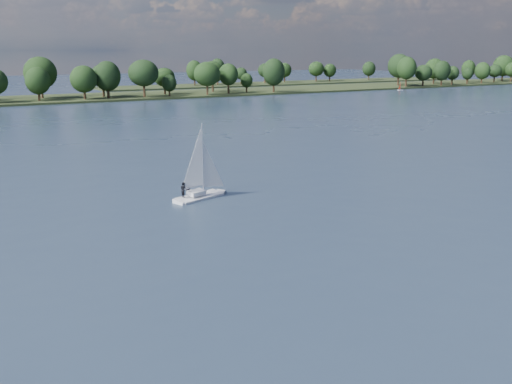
# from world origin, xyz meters

# --- Properties ---
(ground) EXTENTS (700.00, 700.00, 0.00)m
(ground) POSITION_xyz_m (0.00, 100.00, 0.00)
(ground) COLOR #233342
(ground) RESTS_ON ground
(far_shore_back) EXTENTS (220.00, 30.00, 1.40)m
(far_shore_back) POSITION_xyz_m (160.00, 260.00, 0.00)
(far_shore_back) COLOR black
(far_shore_back) RESTS_ON ground
(sailboat) EXTENTS (7.85, 4.43, 9.97)m
(sailboat) POSITION_xyz_m (7.54, 48.54, 2.78)
(sailboat) COLOR silver
(sailboat) RESTS_ON ground
(dinghy_orange) EXTENTS (2.90, 1.41, 4.46)m
(dinghy_orange) POSITION_xyz_m (173.76, 186.79, 1.05)
(dinghy_orange) COLOR white
(dinghy_orange) RESTS_ON ground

